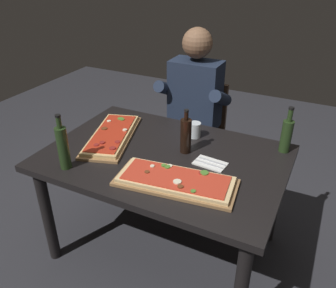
{
  "coord_description": "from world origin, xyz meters",
  "views": [
    {
      "loc": [
        0.8,
        -1.56,
        1.8
      ],
      "look_at": [
        0.0,
        0.05,
        0.79
      ],
      "focal_mm": 37.07,
      "sensor_mm": 36.0,
      "label": 1
    }
  ],
  "objects_px": {
    "vinegar_bottle_green": "(63,147)",
    "diner_chair": "(197,130)",
    "dining_table": "(164,169)",
    "pizza_rectangular_front": "(176,181)",
    "wine_bottle_dark": "(287,135)",
    "seated_diner": "(193,107)",
    "tumbler_near_camera": "(195,130)",
    "pizza_rectangular_left": "(112,135)",
    "oil_bottle_amber": "(186,135)"
  },
  "relations": [
    {
      "from": "vinegar_bottle_green",
      "to": "diner_chair",
      "type": "xyz_separation_m",
      "value": [
        0.3,
        1.22,
        -0.38
      ]
    },
    {
      "from": "dining_table",
      "to": "diner_chair",
      "type": "relative_size",
      "value": 1.61
    },
    {
      "from": "pizza_rectangular_front",
      "to": "diner_chair",
      "type": "height_order",
      "value": "diner_chair"
    },
    {
      "from": "pizza_rectangular_front",
      "to": "diner_chair",
      "type": "bearing_deg",
      "value": 106.16
    },
    {
      "from": "diner_chair",
      "to": "wine_bottle_dark",
      "type": "bearing_deg",
      "value": -33.02
    },
    {
      "from": "seated_diner",
      "to": "tumbler_near_camera",
      "type": "bearing_deg",
      "value": -65.49
    },
    {
      "from": "vinegar_bottle_green",
      "to": "diner_chair",
      "type": "relative_size",
      "value": 0.37
    },
    {
      "from": "pizza_rectangular_left",
      "to": "seated_diner",
      "type": "distance_m",
      "value": 0.75
    },
    {
      "from": "pizza_rectangular_left",
      "to": "diner_chair",
      "type": "height_order",
      "value": "diner_chair"
    },
    {
      "from": "pizza_rectangular_front",
      "to": "oil_bottle_amber",
      "type": "relative_size",
      "value": 2.38
    },
    {
      "from": "pizza_rectangular_front",
      "to": "wine_bottle_dark",
      "type": "height_order",
      "value": "wine_bottle_dark"
    },
    {
      "from": "dining_table",
      "to": "seated_diner",
      "type": "distance_m",
      "value": 0.75
    },
    {
      "from": "pizza_rectangular_left",
      "to": "seated_diner",
      "type": "xyz_separation_m",
      "value": [
        0.27,
        0.7,
        -0.02
      ]
    },
    {
      "from": "pizza_rectangular_left",
      "to": "vinegar_bottle_green",
      "type": "xyz_separation_m",
      "value": [
        -0.03,
        -0.4,
        0.11
      ]
    },
    {
      "from": "vinegar_bottle_green",
      "to": "dining_table",
      "type": "bearing_deg",
      "value": 40.15
    },
    {
      "from": "tumbler_near_camera",
      "to": "pizza_rectangular_left",
      "type": "bearing_deg",
      "value": -151.67
    },
    {
      "from": "dining_table",
      "to": "vinegar_bottle_green",
      "type": "xyz_separation_m",
      "value": [
        -0.43,
        -0.36,
        0.23
      ]
    },
    {
      "from": "wine_bottle_dark",
      "to": "diner_chair",
      "type": "xyz_separation_m",
      "value": [
        -0.75,
        0.49,
        -0.36
      ]
    },
    {
      "from": "dining_table",
      "to": "wine_bottle_dark",
      "type": "bearing_deg",
      "value": 30.51
    },
    {
      "from": "pizza_rectangular_front",
      "to": "wine_bottle_dark",
      "type": "relative_size",
      "value": 2.3
    },
    {
      "from": "wine_bottle_dark",
      "to": "seated_diner",
      "type": "bearing_deg",
      "value": 153.88
    },
    {
      "from": "vinegar_bottle_green",
      "to": "pizza_rectangular_front",
      "type": "bearing_deg",
      "value": 11.97
    },
    {
      "from": "pizza_rectangular_front",
      "to": "pizza_rectangular_left",
      "type": "height_order",
      "value": "same"
    },
    {
      "from": "pizza_rectangular_left",
      "to": "tumbler_near_camera",
      "type": "bearing_deg",
      "value": 28.33
    },
    {
      "from": "dining_table",
      "to": "seated_diner",
      "type": "bearing_deg",
      "value": 100.03
    },
    {
      "from": "diner_chair",
      "to": "pizza_rectangular_front",
      "type": "bearing_deg",
      "value": -73.84
    },
    {
      "from": "pizza_rectangular_front",
      "to": "tumbler_near_camera",
      "type": "bearing_deg",
      "value": 102.2
    },
    {
      "from": "pizza_rectangular_left",
      "to": "diner_chair",
      "type": "distance_m",
      "value": 0.9
    },
    {
      "from": "wine_bottle_dark",
      "to": "diner_chair",
      "type": "relative_size",
      "value": 0.33
    },
    {
      "from": "tumbler_near_camera",
      "to": "seated_diner",
      "type": "bearing_deg",
      "value": 114.51
    },
    {
      "from": "pizza_rectangular_left",
      "to": "oil_bottle_amber",
      "type": "bearing_deg",
      "value": 6.07
    },
    {
      "from": "pizza_rectangular_front",
      "to": "vinegar_bottle_green",
      "type": "distance_m",
      "value": 0.64
    },
    {
      "from": "pizza_rectangular_left",
      "to": "oil_bottle_amber",
      "type": "relative_size",
      "value": 2.37
    },
    {
      "from": "oil_bottle_amber",
      "to": "tumbler_near_camera",
      "type": "distance_m",
      "value": 0.21
    },
    {
      "from": "dining_table",
      "to": "vinegar_bottle_green",
      "type": "relative_size",
      "value": 4.36
    },
    {
      "from": "vinegar_bottle_green",
      "to": "seated_diner",
      "type": "distance_m",
      "value": 1.14
    },
    {
      "from": "dining_table",
      "to": "wine_bottle_dark",
      "type": "xyz_separation_m",
      "value": [
        0.62,
        0.37,
        0.21
      ]
    },
    {
      "from": "oil_bottle_amber",
      "to": "tumbler_near_camera",
      "type": "xyz_separation_m",
      "value": [
        -0.02,
        0.2,
        -0.06
      ]
    },
    {
      "from": "tumbler_near_camera",
      "to": "pizza_rectangular_front",
      "type": "bearing_deg",
      "value": -77.8
    },
    {
      "from": "oil_bottle_amber",
      "to": "tumbler_near_camera",
      "type": "height_order",
      "value": "oil_bottle_amber"
    },
    {
      "from": "pizza_rectangular_front",
      "to": "seated_diner",
      "type": "xyz_separation_m",
      "value": [
        -0.31,
        0.97,
        -0.02
      ]
    },
    {
      "from": "pizza_rectangular_front",
      "to": "wine_bottle_dark",
      "type": "distance_m",
      "value": 0.75
    },
    {
      "from": "wine_bottle_dark",
      "to": "dining_table",
      "type": "bearing_deg",
      "value": -149.49
    },
    {
      "from": "vinegar_bottle_green",
      "to": "diner_chair",
      "type": "bearing_deg",
      "value": 76.23
    },
    {
      "from": "wine_bottle_dark",
      "to": "tumbler_near_camera",
      "type": "xyz_separation_m",
      "value": [
        -0.55,
        -0.07,
        -0.06
      ]
    },
    {
      "from": "pizza_rectangular_left",
      "to": "seated_diner",
      "type": "relative_size",
      "value": 0.49
    },
    {
      "from": "pizza_rectangular_left",
      "to": "seated_diner",
      "type": "height_order",
      "value": "seated_diner"
    },
    {
      "from": "vinegar_bottle_green",
      "to": "seated_diner",
      "type": "height_order",
      "value": "seated_diner"
    },
    {
      "from": "vinegar_bottle_green",
      "to": "seated_diner",
      "type": "xyz_separation_m",
      "value": [
        0.3,
        1.1,
        -0.13
      ]
    },
    {
      "from": "oil_bottle_amber",
      "to": "pizza_rectangular_front",
      "type": "bearing_deg",
      "value": -74.56
    }
  ]
}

